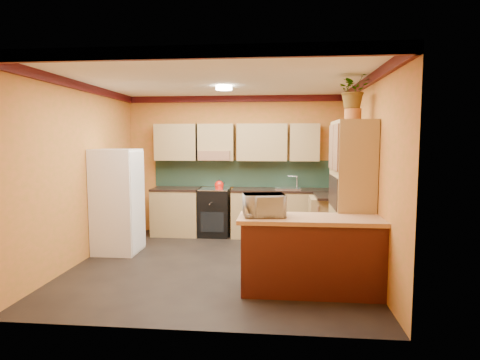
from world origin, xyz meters
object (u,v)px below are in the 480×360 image
at_px(fridge, 117,201).
at_px(pantry, 351,199).
at_px(breakfast_bar, 317,257).
at_px(microwave, 264,205).
at_px(stove, 215,212).
at_px(base_cabinets_back, 247,213).

relative_size(fridge, pantry, 0.81).
distance_m(breakfast_bar, microwave, 0.90).
xyz_separation_m(pantry, breakfast_bar, (-0.50, -0.71, -0.61)).
xyz_separation_m(fridge, breakfast_bar, (3.10, -1.49, -0.41)).
bearing_deg(stove, base_cabinets_back, 0.00).
height_order(stove, breakfast_bar, stove).
relative_size(base_cabinets_back, breakfast_bar, 2.03).
xyz_separation_m(base_cabinets_back, pantry, (1.58, -2.09, 0.61)).
distance_m(base_cabinets_back, fridge, 2.44).
height_order(stove, fridge, fridge).
xyz_separation_m(stove, breakfast_bar, (1.70, -2.80, -0.02)).
bearing_deg(stove, pantry, -43.48).
height_order(base_cabinets_back, pantry, pantry).
distance_m(base_cabinets_back, pantry, 2.69).
relative_size(stove, pantry, 0.43).
distance_m(stove, pantry, 3.10).
relative_size(stove, breakfast_bar, 0.51).
height_order(fridge, pantry, pantry).
bearing_deg(fridge, base_cabinets_back, 33.00).
height_order(base_cabinets_back, fridge, fridge).
bearing_deg(pantry, microwave, -148.50).
bearing_deg(breakfast_bar, microwave, 180.00).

